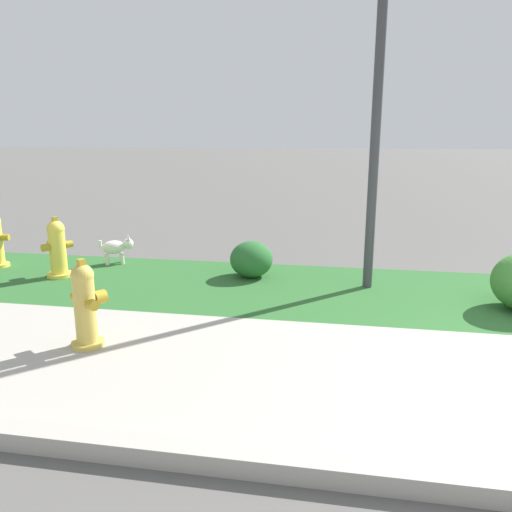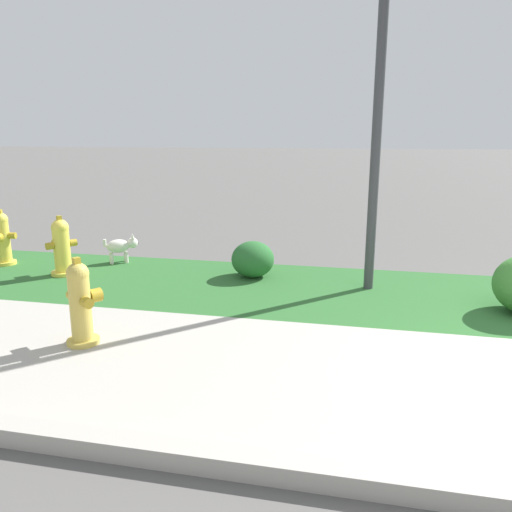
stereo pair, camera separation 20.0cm
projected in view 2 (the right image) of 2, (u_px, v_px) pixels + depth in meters
name	position (u px, v px, depth m)	size (l,w,h in m)	color
fire_hydrant_far_end	(62.00, 247.00, 6.40)	(0.36, 0.36, 0.77)	yellow
fire_hydrant_across_street	(3.00, 238.00, 6.89)	(0.37, 0.34, 0.78)	yellow
fire_hydrant_near_corner	(81.00, 303.00, 4.26)	(0.35, 0.33, 0.78)	gold
small_white_dog	(121.00, 246.00, 7.05)	(0.43, 0.34, 0.41)	silver
shrub_bush_far_verge	(253.00, 259.00, 6.34)	(0.54, 0.54, 0.46)	#28662D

